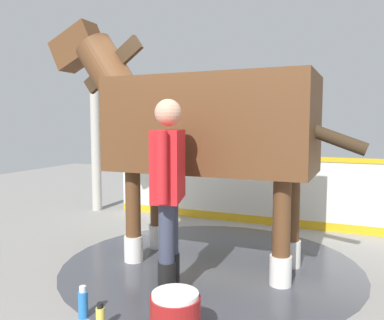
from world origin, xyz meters
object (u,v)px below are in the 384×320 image
bottle_shampoo (100,318)px  wash_bucket (175,318)px  horse (199,125)px  bottle_spray (83,303)px  handler (169,184)px

bottle_shampoo → wash_bucket: bearing=94.4°
horse → wash_bucket: size_ratio=10.06×
horse → bottle_spray: bearing=77.2°
wash_bucket → bottle_spray: wash_bucket is taller
horse → bottle_shampoo: 2.08m
handler → bottle_shampoo: (0.70, -0.22, -0.87)m
wash_bucket → handler: bearing=-152.7°
wash_bucket → bottle_shampoo: bearing=-85.6°
horse → bottle_shampoo: (1.56, -0.19, -1.36)m
horse → bottle_spray: 2.02m
handler → bottle_shampoo: size_ratio=8.27×
bottle_spray → handler: bearing=142.6°
handler → horse: bearing=78.3°
horse → wash_bucket: bearing=106.9°
horse → bottle_spray: size_ratio=14.15×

